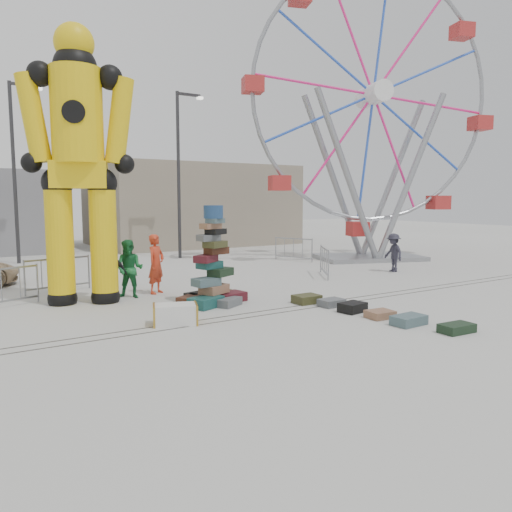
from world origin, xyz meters
TOP-DOWN VIEW (x-y plane):
  - ground at (0.00, 0.00)m, footprint 90.00×90.00m
  - track_line_near at (0.00, 0.60)m, footprint 40.00×0.04m
  - track_line_far at (0.00, 1.00)m, footprint 40.00×0.04m
  - building_right at (7.00, 20.00)m, footprint 12.00×8.00m
  - lamp_post_right at (3.09, 13.00)m, footprint 1.41×0.25m
  - lamp_post_left at (-3.91, 15.00)m, footprint 1.41×0.25m
  - suitcase_tower at (-0.68, 2.57)m, footprint 2.06×1.78m
  - crash_test_dummy at (-3.69, 4.54)m, footprint 3.05×1.56m
  - ferris_wheel at (10.44, 7.53)m, footprint 11.15×4.34m
  - steamer_trunk at (-2.50, 0.96)m, footprint 1.15×0.91m
  - row_case_0 at (1.56, 1.18)m, footprint 0.73×0.56m
  - row_case_1 at (1.87, 0.49)m, footprint 0.69×0.51m
  - row_case_2 at (1.86, -0.34)m, footprint 0.74×0.59m
  - row_case_3 at (1.98, -1.18)m, footprint 0.68×0.57m
  - row_case_4 at (2.04, -2.01)m, footprint 0.83×0.53m
  - row_case_5 at (2.39, -3.03)m, footprint 0.82×0.50m
  - barricade_dummy_b at (-5.69, 5.06)m, footprint 1.92×0.75m
  - barricade_dummy_c at (-3.94, 6.69)m, footprint 1.99×0.44m
  - barricade_wheel_front at (5.17, 4.65)m, footprint 1.16×1.74m
  - barricade_wheel_back at (7.00, 9.02)m, footprint 0.81×1.90m
  - pedestrian_red at (-1.44, 4.82)m, footprint 0.80×0.73m
  - pedestrian_green at (-2.35, 4.58)m, footprint 1.06×1.03m
  - pedestrian_black at (-2.93, 4.49)m, footprint 0.97×0.87m
  - pedestrian_grey at (8.25, 4.06)m, footprint 0.76×1.09m

SIDE VIEW (x-z plane):
  - ground at x=0.00m, z-range 0.00..0.00m
  - track_line_near at x=0.00m, z-range 0.00..0.01m
  - track_line_far at x=0.00m, z-range 0.00..0.01m
  - row_case_3 at x=1.98m, z-range 0.00..0.19m
  - row_case_5 at x=2.39m, z-range 0.00..0.20m
  - row_case_1 at x=1.87m, z-range 0.00..0.20m
  - row_case_4 at x=2.04m, z-range 0.00..0.23m
  - row_case_0 at x=1.56m, z-range 0.00..0.23m
  - row_case_2 at x=1.86m, z-range 0.00..0.25m
  - steamer_trunk at x=-2.50m, z-range 0.00..0.47m
  - barricade_dummy_b at x=-5.69m, z-range 0.00..1.10m
  - barricade_dummy_c at x=-3.94m, z-range 0.00..1.10m
  - barricade_wheel_front at x=5.17m, z-range 0.00..1.10m
  - barricade_wheel_back at x=7.00m, z-range 0.00..1.10m
  - suitcase_tower at x=-0.68m, z-range -0.60..2.13m
  - pedestrian_grey at x=8.25m, z-range 0.00..1.53m
  - pedestrian_black at x=-2.93m, z-range 0.00..1.58m
  - pedestrian_green at x=-2.35m, z-range 0.00..1.72m
  - pedestrian_red at x=-1.44m, z-range 0.00..1.83m
  - building_right at x=7.00m, z-range 0.00..5.00m
  - crash_test_dummy at x=-3.69m, z-range 0.21..7.97m
  - lamp_post_right at x=3.09m, z-range 0.48..8.48m
  - lamp_post_left at x=-3.91m, z-range 0.48..8.48m
  - ferris_wheel at x=10.44m, z-range -0.10..13.55m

